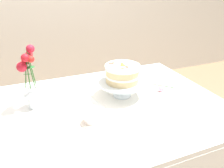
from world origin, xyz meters
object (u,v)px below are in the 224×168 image
cake_stand (122,84)px  fallen_rose (161,89)px  flower_vase (30,81)px  layer_cake (122,73)px  teacup (92,118)px  dining_table (106,122)px

cake_stand → fallen_rose: (0.26, -0.03, -0.06)m
flower_vase → fallen_rose: bearing=-7.3°
layer_cake → teacup: 0.35m
cake_stand → teacup: size_ratio=2.43×
layer_cake → teacup: size_ratio=1.75×
layer_cake → flower_vase: 0.52m
layer_cake → fallen_rose: size_ratio=1.56×
cake_stand → dining_table: bearing=-145.8°
layer_cake → flower_vase: size_ratio=0.58×
cake_stand → layer_cake: size_ratio=1.39×
dining_table → cake_stand: cake_stand is taller
fallen_rose → layer_cake: bearing=173.0°
dining_table → cake_stand: 0.25m
flower_vase → teacup: 0.40m
cake_stand → fallen_rose: bearing=-7.0°
teacup → layer_cake: bearing=38.0°
dining_table → teacup: bearing=-137.7°
cake_stand → flower_vase: size_ratio=0.80×
dining_table → flower_vase: (-0.37, 0.17, 0.26)m
teacup → fallen_rose: bearing=18.0°
dining_table → layer_cake: layer_cake is taller
teacup → flower_vase: bearing=134.0°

